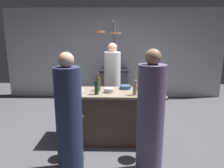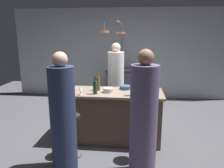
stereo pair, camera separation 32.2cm
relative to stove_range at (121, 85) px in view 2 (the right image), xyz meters
The scene contains 21 objects.
ground_plane 2.49m from the stove_range, 90.00° to the right, with size 9.00×9.00×0.00m, color #4C4C51.
back_wall 0.94m from the stove_range, 90.00° to the left, with size 6.40×0.16×2.60m, color #B2B7BC.
kitchen_island 2.45m from the stove_range, 90.00° to the right, with size 1.80×0.72×0.90m.
stove_range is the anchor object (origin of this frame).
chef 1.43m from the stove_range, 90.59° to the right, with size 0.36×0.36×1.69m.
bar_stool_right 3.12m from the stove_range, 80.05° to the right, with size 0.28×0.28×0.68m.
guest_right 3.48m from the stove_range, 81.10° to the right, with size 0.36×0.36×1.71m.
bar_stool_left 3.12m from the stove_range, 99.90° to the right, with size 0.28×0.28×0.68m.
guest_left 3.47m from the stove_range, 99.16° to the right, with size 0.35×0.35×1.67m.
overhead_pot_rack 1.29m from the stove_range, 95.79° to the right, with size 0.58×1.55×2.17m.
pepper_mill 2.72m from the stove_range, 105.04° to the right, with size 0.05×0.05×0.21m, color #382319.
wine_bottle_green 2.71m from the stove_range, 95.37° to the right, with size 0.07×0.07×0.31m.
wine_bottle_amber 2.48m from the stove_range, 95.68° to the right, with size 0.07×0.07×0.32m.
wine_bottle_rose 2.71m from the stove_range, 74.76° to the right, with size 0.07×0.07×0.32m.
wine_bottle_white 2.75m from the stove_range, 81.76° to the right, with size 0.07×0.07×0.33m.
wine_bottle_dark 2.50m from the stove_range, 71.50° to the right, with size 0.07×0.07×0.30m.
wine_glass_by_chef 2.59m from the stove_range, 108.77° to the right, with size 0.07×0.07×0.15m.
wine_glass_near_right_guest 2.82m from the stove_range, 99.92° to the right, with size 0.07×0.07×0.15m.
mixing_bowl_steel 2.56m from the stove_range, 90.99° to the right, with size 0.17×0.17×0.08m, color #B7B7BC.
mixing_bowl_blue 2.32m from the stove_range, 83.89° to the right, with size 0.20×0.20×0.06m, color #334C6B.
mixing_bowl_wooden 2.38m from the stove_range, 77.42° to the right, with size 0.18×0.18×0.08m, color brown.
Camera 2 is at (0.42, -3.65, 1.89)m, focal length 34.95 mm.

